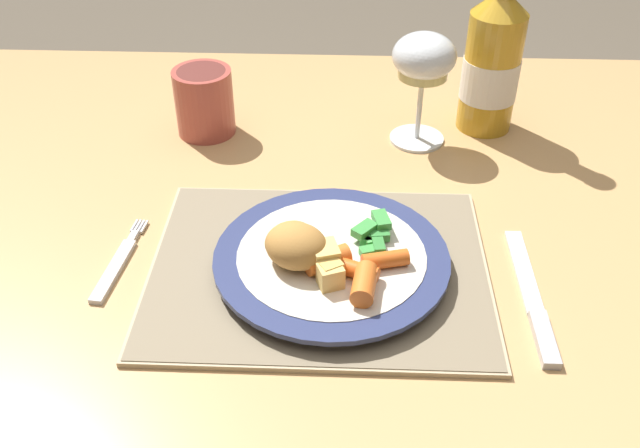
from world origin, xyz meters
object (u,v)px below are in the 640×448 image
at_px(dining_table, 286,257).
at_px(drinking_cup, 204,100).
at_px(fork, 117,265).
at_px(table_knife, 534,305).
at_px(bottle, 493,59).
at_px(dinner_plate, 331,261).
at_px(wine_glass, 424,62).

height_order(dining_table, drinking_cup, drinking_cup).
xyz_separation_m(fork, table_knife, (0.43, -0.04, 0.00)).
bearing_deg(table_knife, bottle, 89.85).
relative_size(dinner_plate, wine_glass, 1.63).
distance_m(table_knife, wine_glass, 0.36).
distance_m(dining_table, drinking_cup, 0.24).
height_order(table_knife, drinking_cup, drinking_cup).
xyz_separation_m(dinner_plate, bottle, (0.20, 0.33, 0.08)).
height_order(fork, drinking_cup, drinking_cup).
bearing_deg(wine_glass, dining_table, -140.05).
bearing_deg(table_knife, drinking_cup, 138.77).
bearing_deg(wine_glass, drinking_cup, 177.73).
bearing_deg(table_knife, dinner_plate, 167.96).
xyz_separation_m(dinner_plate, fork, (-0.23, 0.00, -0.01)).
distance_m(dinner_plate, drinking_cup, 0.35).
bearing_deg(bottle, fork, -143.26).
height_order(dining_table, table_knife, table_knife).
relative_size(dining_table, drinking_cup, 14.08).
bearing_deg(drinking_cup, dining_table, -52.17).
bearing_deg(dining_table, drinking_cup, 127.83).
distance_m(dinner_plate, bottle, 0.39).
xyz_separation_m(dinner_plate, wine_glass, (0.11, 0.28, 0.10)).
height_order(dinner_plate, wine_glass, wine_glass).
xyz_separation_m(wine_glass, drinking_cup, (-0.29, 0.01, -0.07)).
distance_m(wine_glass, drinking_cup, 0.30).
height_order(table_knife, bottle, bottle).
height_order(wine_glass, bottle, bottle).
bearing_deg(dining_table, fork, -140.53).
bearing_deg(drinking_cup, wine_glass, -2.27).
relative_size(fork, bottle, 0.51).
xyz_separation_m(table_knife, bottle, (0.00, 0.37, 0.10)).
bearing_deg(drinking_cup, table_knife, -41.23).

